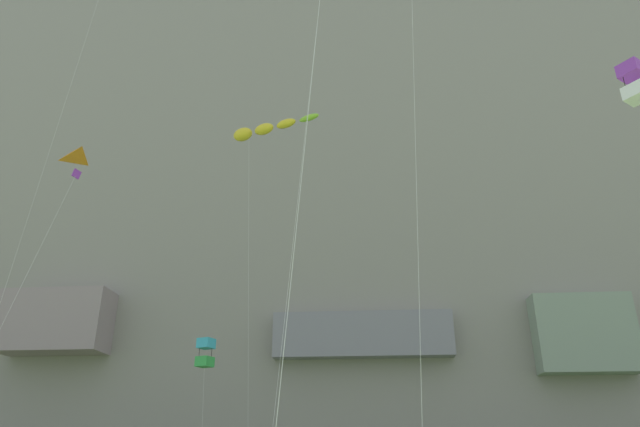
{
  "coord_description": "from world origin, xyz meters",
  "views": [
    {
      "loc": [
        0.49,
        -2.58,
        2.45
      ],
      "look_at": [
        -1.95,
        26.26,
        14.86
      ],
      "focal_mm": 31.51,
      "sensor_mm": 36.0,
      "label": 1
    }
  ],
  "objects_px": {
    "kite_box_mid_left": "(634,83)",
    "kite_delta_near_cliff": "(84,178)",
    "kite_box_mid_right": "(205,353)",
    "kite_windsock_upper_left": "(262,130)"
  },
  "relations": [
    {
      "from": "kite_delta_near_cliff",
      "to": "kite_box_mid_left",
      "type": "height_order",
      "value": "kite_delta_near_cliff"
    },
    {
      "from": "kite_delta_near_cliff",
      "to": "kite_windsock_upper_left",
      "type": "distance_m",
      "value": 14.1
    },
    {
      "from": "kite_box_mid_right",
      "to": "kite_windsock_upper_left",
      "type": "relative_size",
      "value": 0.4
    },
    {
      "from": "kite_windsock_upper_left",
      "to": "kite_box_mid_left",
      "type": "relative_size",
      "value": 1.67
    },
    {
      "from": "kite_box_mid_right",
      "to": "kite_delta_near_cliff",
      "type": "xyz_separation_m",
      "value": [
        -4.14,
        -12.84,
        7.79
      ]
    },
    {
      "from": "kite_box_mid_right",
      "to": "kite_box_mid_left",
      "type": "bearing_deg",
      "value": -47.33
    },
    {
      "from": "kite_box_mid_right",
      "to": "kite_delta_near_cliff",
      "type": "height_order",
      "value": "kite_delta_near_cliff"
    },
    {
      "from": "kite_box_mid_left",
      "to": "kite_delta_near_cliff",
      "type": "bearing_deg",
      "value": 158.0
    },
    {
      "from": "kite_box_mid_right",
      "to": "kite_box_mid_left",
      "type": "height_order",
      "value": "kite_box_mid_left"
    },
    {
      "from": "kite_box_mid_right",
      "to": "kite_windsock_upper_left",
      "type": "xyz_separation_m",
      "value": [
        4.35,
        -4.7,
        15.57
      ]
    }
  ]
}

